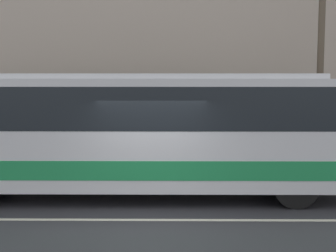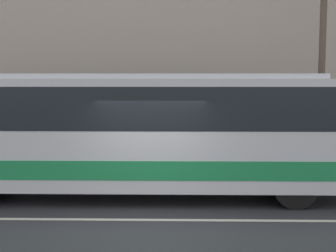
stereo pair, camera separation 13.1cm
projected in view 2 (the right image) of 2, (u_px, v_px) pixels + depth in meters
ground_plane at (148, 220)px, 9.92m from camera, size 60.00×60.00×0.00m
sidewalk at (158, 169)px, 15.06m from camera, size 60.00×2.35×0.18m
lane_stripe at (148, 220)px, 9.92m from camera, size 54.00×0.14×0.01m
transit_bus at (115, 128)px, 11.81m from camera, size 11.83×2.54×3.11m
utility_pole_near at (323, 36)px, 14.01m from camera, size 0.20×0.20×8.18m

